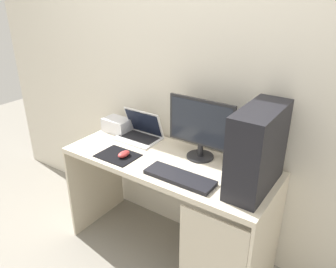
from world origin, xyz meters
name	(u,v)px	position (x,y,z in m)	size (l,w,h in m)	color
ground_plane	(168,250)	(0.00, 0.00, 0.00)	(8.00, 8.00, 0.00)	gray
wall_back	(196,64)	(0.00, 0.32, 1.30)	(4.00, 0.05, 2.60)	beige
desk	(170,182)	(0.02, -0.01, 0.59)	(1.38, 0.55, 0.75)	beige
pc_tower	(258,149)	(0.56, 0.02, 0.98)	(0.18, 0.45, 0.46)	black
monitor	(201,128)	(0.15, 0.14, 0.96)	(0.44, 0.17, 0.39)	#232326
laptop	(140,133)	(-0.35, 0.15, 0.79)	(0.31, 0.22, 0.21)	white
projector	(117,125)	(-0.57, 0.15, 0.80)	(0.20, 0.14, 0.10)	silver
keyboard	(180,177)	(0.18, -0.15, 0.76)	(0.42, 0.14, 0.02)	black
mousepad	(118,156)	(-0.30, -0.14, 0.75)	(0.26, 0.20, 0.01)	black
mouse_left	(124,154)	(-0.25, -0.13, 0.77)	(0.06, 0.10, 0.03)	#B23333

